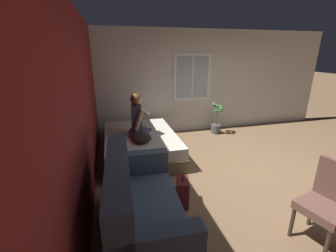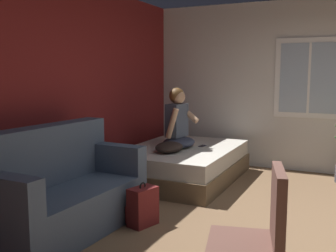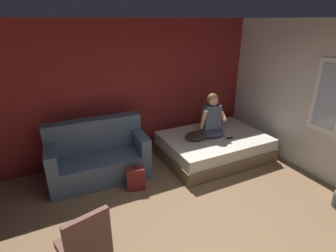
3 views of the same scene
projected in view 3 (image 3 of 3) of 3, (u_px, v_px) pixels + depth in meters
ground_plane at (212, 251)px, 3.25m from camera, size 40.00×40.00×0.00m
wall_back_accent at (129, 91)px, 5.23m from camera, size 10.36×0.16×2.70m
bed at (213, 146)px, 5.41m from camera, size 2.09×1.51×0.48m
couch at (98, 157)px, 4.68m from camera, size 1.73×0.89×1.04m
side_chair at (85, 244)px, 2.69m from camera, size 0.56×0.56×0.98m
person_seated at (212, 119)px, 5.20m from camera, size 0.58×0.51×0.88m
backpack at (136, 178)px, 4.40m from camera, size 0.34×0.30×0.46m
throw_pillow at (197, 136)px, 5.14m from camera, size 0.49×0.37×0.14m
cell_phone at (230, 138)px, 5.20m from camera, size 0.15×0.09×0.01m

